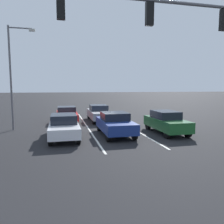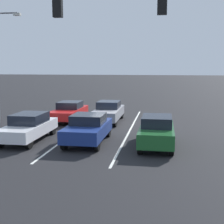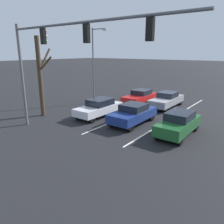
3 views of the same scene
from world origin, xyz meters
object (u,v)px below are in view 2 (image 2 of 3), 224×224
object	(u,v)px
car_navy_midlane_front	(88,128)
car_red_rightlane_second	(69,111)
car_darkgreen_leftlane_front	(157,131)
car_gray_midlane_second	(108,112)
car_white_rightlane_front	(29,127)

from	to	relation	value
car_navy_midlane_front	car_red_rightlane_second	world-z (taller)	car_navy_midlane_front
car_darkgreen_leftlane_front	car_navy_midlane_front	bearing A→B (deg)	-2.83
car_gray_midlane_second	car_red_rightlane_second	bearing A→B (deg)	-0.12
car_gray_midlane_second	car_darkgreen_leftlane_front	bearing A→B (deg)	119.38
car_gray_midlane_second	car_white_rightlane_front	bearing A→B (deg)	62.28
car_red_rightlane_second	car_gray_midlane_second	bearing A→B (deg)	179.88
car_white_rightlane_front	car_red_rightlane_second	distance (m)	6.35
car_darkgreen_leftlane_front	car_red_rightlane_second	xyz separation A→B (m)	(6.62, -6.47, -0.06)
car_white_rightlane_front	car_darkgreen_leftlane_front	bearing A→B (deg)	178.92
car_red_rightlane_second	car_gray_midlane_second	size ratio (longest dim) A/B	0.98
car_red_rightlane_second	car_white_rightlane_front	bearing A→B (deg)	86.82
car_navy_midlane_front	car_darkgreen_leftlane_front	distance (m)	3.64
car_navy_midlane_front	car_red_rightlane_second	distance (m)	6.97
car_navy_midlane_front	car_gray_midlane_second	distance (m)	6.29
car_navy_midlane_front	car_white_rightlane_front	bearing A→B (deg)	0.83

